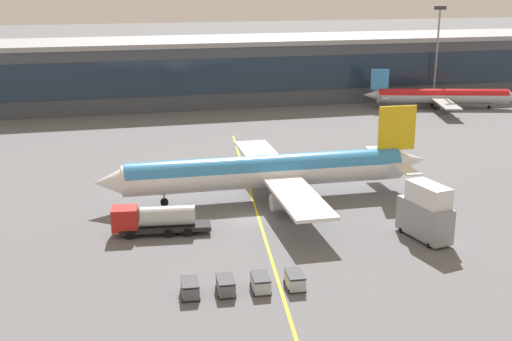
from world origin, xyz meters
TOP-DOWN VIEW (x-y plane):
  - ground_plane at (0.00, 0.00)m, footprint 700.00×700.00m
  - apron_lead_in_line at (1.27, 2.00)m, footprint 11.11×79.31m
  - terminal_building at (6.68, 76.03)m, footprint 170.75×21.40m
  - main_airliner at (3.93, 6.68)m, footprint 43.54×34.44m
  - fuel_tanker at (-11.38, -2.03)m, footprint 11.02×3.74m
  - pushback_tug at (21.91, -2.66)m, footprint 2.63×3.99m
  - catering_lift at (16.99, -10.38)m, footprint 3.78×7.16m
  - baggage_cart_0 at (-9.73, -17.54)m, footprint 1.79×2.75m
  - baggage_cart_1 at (-6.54, -17.77)m, footprint 1.79×2.75m
  - baggage_cart_2 at (-3.35, -17.99)m, footprint 1.79×2.75m
  - baggage_cart_3 at (-0.15, -18.22)m, footprint 1.79×2.75m
  - commuter_jet_far at (55.86, 55.71)m, footprint 33.44×26.82m
  - apron_light_mast_0 at (58.59, 64.07)m, footprint 2.80×0.50m

SIDE VIEW (x-z plane):
  - ground_plane at x=0.00m, z-range 0.00..0.00m
  - apron_lead_in_line at x=1.27m, z-range 0.00..0.01m
  - baggage_cart_0 at x=-9.73m, z-range 0.04..1.52m
  - baggage_cart_1 at x=-6.54m, z-range 0.04..1.52m
  - baggage_cart_2 at x=-3.35m, z-range 0.04..1.52m
  - baggage_cart_3 at x=-0.15m, z-range 0.04..1.52m
  - pushback_tug at x=21.91m, z-range 0.15..1.55m
  - fuel_tanker at x=-11.38m, z-range 0.12..3.37m
  - commuter_jet_far at x=55.86m, z-range -1.52..7.01m
  - catering_lift at x=16.99m, z-range -0.08..6.22m
  - main_airliner at x=3.93m, z-range -1.99..9.41m
  - terminal_building at x=6.68m, z-range 0.02..14.27m
  - apron_light_mast_0 at x=58.59m, z-range 1.94..23.29m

